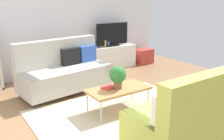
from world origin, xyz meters
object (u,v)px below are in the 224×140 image
object	(u,v)px
couch_green	(196,113)
vase_0	(93,44)
vase_1	(99,45)
couch_beige	(65,71)
bottle_1	(108,44)
coffee_table	(118,90)
tv_console	(112,57)
bottle_0	(105,44)
table_book_0	(109,87)
storage_trunk	(143,56)
tv	(112,35)
potted_plant	(118,76)

from	to	relation	value
couch_green	vase_0	world-z (taller)	couch_green
couch_green	vase_1	xyz separation A→B (m)	(0.79, 3.87, 0.26)
couch_beige	bottle_1	bearing A→B (deg)	-158.63
vase_1	bottle_1	world-z (taller)	bottle_1
couch_beige	vase_1	distance (m)	1.81
coffee_table	vase_1	size ratio (longest dim) A/B	8.03
couch_green	bottle_1	bearing A→B (deg)	73.46
vase_0	bottle_1	size ratio (longest dim) A/B	1.35
tv_console	vase_1	distance (m)	0.56
coffee_table	bottle_0	size ratio (longest dim) A/B	5.94
coffee_table	bottle_0	world-z (taller)	bottle_0
couch_beige	vase_1	size ratio (longest dim) A/B	14.53
coffee_table	bottle_0	distance (m)	2.68
couch_green	coffee_table	distance (m)	1.45
couch_beige	couch_green	distance (m)	2.92
coffee_table	table_book_0	xyz separation A→B (m)	(-0.14, 0.09, 0.04)
coffee_table	vase_0	xyz separation A→B (m)	(0.89, 2.45, 0.34)
storage_trunk	bottle_1	world-z (taller)	bottle_1
tv_console	table_book_0	distance (m)	2.82
table_book_0	vase_0	world-z (taller)	vase_0
tv	vase_1	distance (m)	0.47
vase_0	vase_1	world-z (taller)	vase_0
coffee_table	storage_trunk	xyz separation A→B (m)	(2.57, 2.30, -0.17)
potted_plant	table_book_0	bearing A→B (deg)	141.54
couch_beige	bottle_0	distance (m)	1.89
tv_console	bottle_0	distance (m)	0.48
table_book_0	bottle_1	bearing A→B (deg)	57.28
coffee_table	tv_console	size ratio (longest dim) A/B	0.79
couch_beige	bottle_0	bearing A→B (deg)	-157.17
tv_console	storage_trunk	xyz separation A→B (m)	(1.10, -0.10, -0.10)
storage_trunk	table_book_0	bearing A→B (deg)	-140.74
bottle_1	tv_console	bearing A→B (deg)	15.38
couch_beige	couch_green	world-z (taller)	same
tv	bottle_0	xyz separation A→B (m)	(-0.24, -0.02, -0.22)
coffee_table	tv	xyz separation A→B (m)	(1.47, 2.38, 0.56)
couch_green	table_book_0	distance (m)	1.57
vase_1	bottle_1	size ratio (longest dim) A/B	0.95
tv	table_book_0	distance (m)	2.84
couch_green	potted_plant	world-z (taller)	couch_green
tv_console	vase_1	xyz separation A→B (m)	(-0.39, 0.05, 0.39)
couch_beige	bottle_1	world-z (taller)	couch_beige
tv	vase_1	bearing A→B (deg)	169.93
vase_0	vase_1	xyz separation A→B (m)	(0.19, 0.00, -0.03)
tv_console	bottle_0	xyz separation A→B (m)	(-0.24, -0.04, 0.41)
vase_0	potted_plant	bearing A→B (deg)	-110.26
tv_console	bottle_1	distance (m)	0.42
couch_beige	vase_0	xyz separation A→B (m)	(1.28, 1.03, 0.29)
couch_beige	coffee_table	distance (m)	1.48
couch_beige	tv_console	distance (m)	2.10
tv	bottle_0	distance (m)	0.33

